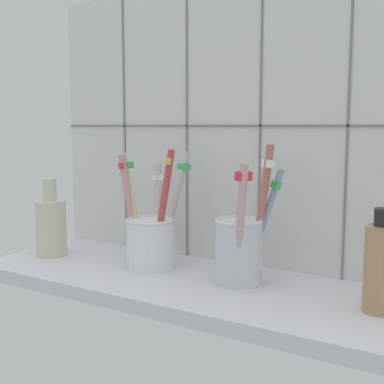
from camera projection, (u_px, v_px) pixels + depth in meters
counter_slab at (184, 285)px, 72.17cm from camera, size 64.00×22.00×2.00cm
tile_wall_back at (225, 131)px, 79.52cm from camera, size 64.00×2.20×45.00cm
toothbrush_cup_left at (150, 236)px, 77.34cm from camera, size 10.13×10.67×17.95cm
toothbrush_cup_right at (241, 245)px, 69.16cm from camera, size 8.13×9.44×18.90cm
ceramic_vase at (51, 225)px, 83.99cm from camera, size 4.98×4.98×12.75cm
soap_bottle at (382, 266)px, 58.29cm from camera, size 4.07×4.07×12.09cm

